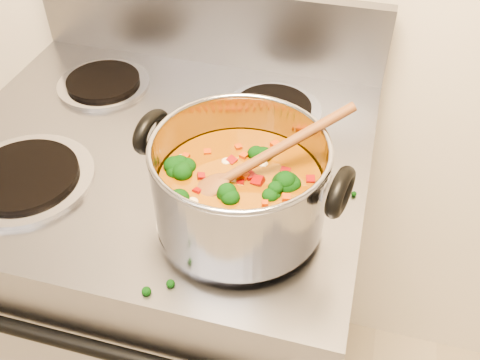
{
  "coord_description": "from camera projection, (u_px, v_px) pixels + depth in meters",
  "views": [
    {
      "loc": [
        0.38,
        0.5,
        1.51
      ],
      "look_at": [
        0.24,
        1.01,
        1.01
      ],
      "focal_mm": 40.0,
      "sensor_mm": 36.0,
      "label": 1
    }
  ],
  "objects": [
    {
      "name": "cooktop_crumbs",
      "position": [
        165.0,
        206.0,
        0.82
      ],
      "size": [
        0.15,
        0.34,
        0.01
      ],
      "color": "black",
      "rests_on": "electric_range"
    },
    {
      "name": "wooden_spoon",
      "position": [
        246.0,
        167.0,
        0.72
      ],
      "size": [
        0.21,
        0.16,
        0.11
      ],
      "rotation": [
        0.0,
        0.0,
        0.62
      ],
      "color": "brown",
      "rests_on": "stockpot"
    },
    {
      "name": "stockpot",
      "position": [
        240.0,
        186.0,
        0.74
      ],
      "size": [
        0.31,
        0.24,
        0.15
      ],
      "rotation": [
        0.0,
        0.0,
        -0.19
      ],
      "color": "#96969E",
      "rests_on": "electric_range"
    },
    {
      "name": "electric_range",
      "position": [
        179.0,
        294.0,
        1.24
      ],
      "size": [
        0.73,
        0.66,
        1.08
      ],
      "color": "gray",
      "rests_on": "ground"
    }
  ]
}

